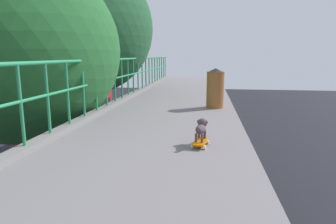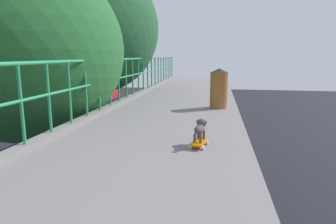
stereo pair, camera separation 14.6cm
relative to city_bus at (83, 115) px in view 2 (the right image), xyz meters
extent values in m
cylinder|color=#288C58|center=(8.46, -18.92, 4.28)|extent=(0.04, 0.04, 1.07)
cylinder|color=#288C58|center=(8.46, -18.27, 4.28)|extent=(0.04, 0.04, 1.07)
cylinder|color=#288C58|center=(8.46, -17.63, 4.28)|extent=(0.04, 0.04, 1.07)
cylinder|color=#288C58|center=(8.46, -16.99, 4.28)|extent=(0.04, 0.04, 1.07)
cylinder|color=#288C58|center=(8.46, -16.35, 4.28)|extent=(0.04, 0.04, 1.07)
cylinder|color=#288C58|center=(8.46, -15.71, 4.28)|extent=(0.04, 0.04, 1.07)
cylinder|color=#288C58|center=(8.46, -15.07, 4.28)|extent=(0.04, 0.04, 1.07)
cylinder|color=#288C58|center=(8.46, -14.42, 4.28)|extent=(0.04, 0.04, 1.07)
cylinder|color=#288C58|center=(8.46, -13.78, 4.28)|extent=(0.04, 0.04, 1.07)
cylinder|color=#288C58|center=(8.46, -13.14, 4.28)|extent=(0.04, 0.04, 1.07)
cylinder|color=#288C58|center=(8.46, -12.50, 4.28)|extent=(0.04, 0.04, 1.07)
cylinder|color=#288C58|center=(8.46, -11.86, 4.28)|extent=(0.04, 0.04, 1.07)
cylinder|color=#288C58|center=(8.46, -11.21, 4.28)|extent=(0.04, 0.04, 1.07)
cylinder|color=#288C58|center=(8.46, -10.57, 4.28)|extent=(0.04, 0.04, 1.07)
cylinder|color=#288C58|center=(8.46, -9.93, 4.28)|extent=(0.04, 0.04, 1.07)
cylinder|color=#288C58|center=(8.46, -9.29, 4.28)|extent=(0.04, 0.04, 1.07)
cylinder|color=#288C58|center=(8.46, -8.65, 4.28)|extent=(0.04, 0.04, 1.07)
cylinder|color=#288C58|center=(8.46, -8.00, 4.28)|extent=(0.04, 0.04, 1.07)
cylinder|color=#288C58|center=(8.46, -7.36, 4.28)|extent=(0.04, 0.04, 1.07)
cylinder|color=#288C58|center=(8.46, -6.72, 4.28)|extent=(0.04, 0.04, 1.07)
cylinder|color=#288C58|center=(8.46, -6.08, 4.28)|extent=(0.04, 0.04, 1.07)
cube|color=red|center=(0.00, 0.00, -0.08)|extent=(2.49, 11.80, 3.26)
cube|color=black|center=(0.00, 0.00, 0.49)|extent=(2.51, 10.86, 0.70)
cylinder|color=black|center=(1.20, 4.13, -1.51)|extent=(0.28, 0.96, 0.96)
cylinder|color=black|center=(-1.20, 4.13, -1.51)|extent=(0.28, 0.96, 0.96)
cylinder|color=black|center=(1.20, -3.25, -1.51)|extent=(0.28, 0.96, 0.96)
cylinder|color=black|center=(-1.20, -3.25, -1.51)|extent=(0.28, 0.96, 0.96)
cylinder|color=#4C3031|center=(6.46, -15.93, 0.88)|extent=(0.39, 0.39, 5.74)
ellipsoid|color=#25622D|center=(6.46, -15.93, 5.03)|extent=(4.67, 4.67, 4.34)
cylinder|color=#4F3D20|center=(6.51, -12.06, 1.28)|extent=(0.42, 0.42, 6.54)
ellipsoid|color=#245831|center=(6.51, -12.06, 5.85)|extent=(4.72, 4.72, 4.64)
cube|color=#DD6A02|center=(10.76, -18.33, 3.72)|extent=(0.22, 0.44, 0.02)
cylinder|color=white|center=(10.87, -18.21, 3.69)|extent=(0.03, 0.06, 0.05)
cylinder|color=white|center=(10.69, -18.19, 3.69)|extent=(0.03, 0.06, 0.05)
cylinder|color=white|center=(10.82, -18.48, 3.69)|extent=(0.03, 0.06, 0.05)
cylinder|color=white|center=(10.65, -18.45, 3.69)|extent=(0.03, 0.06, 0.05)
cylinder|color=#4A3B41|center=(10.81, -18.21, 3.80)|extent=(0.04, 0.04, 0.12)
cylinder|color=#4A3B41|center=(10.73, -18.19, 3.80)|extent=(0.04, 0.04, 0.12)
cylinder|color=#4A3B41|center=(10.78, -18.42, 3.80)|extent=(0.04, 0.04, 0.12)
cylinder|color=#4A3B41|center=(10.70, -18.41, 3.80)|extent=(0.04, 0.04, 0.12)
ellipsoid|color=#4A3B41|center=(10.76, -18.31, 3.90)|extent=(0.18, 0.31, 0.12)
sphere|color=#4A3B41|center=(10.78, -18.19, 3.96)|extent=(0.14, 0.14, 0.14)
ellipsoid|color=#4A314D|center=(10.79, -18.13, 3.95)|extent=(0.06, 0.07, 0.04)
sphere|color=#4A3B41|center=(10.83, -18.19, 3.98)|extent=(0.06, 0.06, 0.06)
sphere|color=#4A3B41|center=(10.73, -18.18, 3.98)|extent=(0.06, 0.06, 0.06)
sphere|color=#4A3B41|center=(10.73, -18.46, 3.94)|extent=(0.06, 0.06, 0.06)
cylinder|color=brown|center=(11.02, -15.18, 4.10)|extent=(0.42, 0.42, 0.88)
cone|color=black|center=(11.02, -15.18, 4.57)|extent=(0.42, 0.42, 0.10)
camera|label=1|loc=(10.84, -22.33, 4.92)|focal=31.27mm
camera|label=2|loc=(10.98, -22.31, 4.92)|focal=31.27mm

